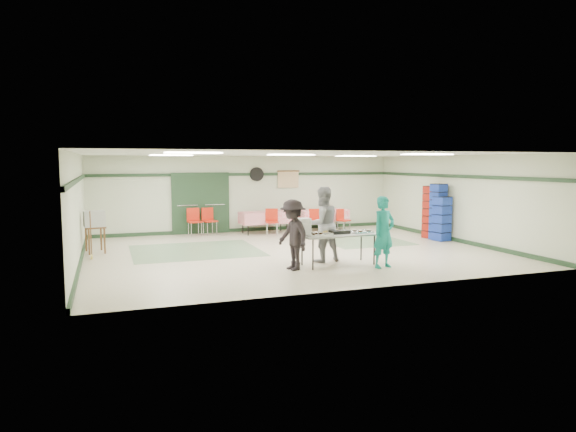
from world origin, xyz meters
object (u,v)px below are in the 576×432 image
object	(u,v)px
chair_b	(315,218)
crate_stack_red	(430,212)
volunteer_grey	(322,224)
crate_stack_blue_b	(442,219)
dining_table_a	(323,215)
volunteer_teal	(384,232)
chair_loose_a	(209,218)
chair_loose_b	(194,219)
serving_table	(338,236)
printer_table	(95,230)
crate_stack_blue_a	(438,212)
dining_table_b	(265,217)
chair_c	(342,218)
chair_d	(272,219)
office_printer	(94,219)
broom	(91,234)
chair_a	(326,218)
volunteer_dark	(293,235)

from	to	relation	value
chair_b	crate_stack_red	distance (m)	3.91
volunteer_grey	crate_stack_blue_b	xyz separation A→B (m)	(4.92, 1.87, -0.23)
dining_table_a	crate_stack_red	distance (m)	3.88
crate_stack_blue_b	volunteer_teal	bearing A→B (deg)	-141.76
volunteer_grey	chair_loose_a	world-z (taller)	volunteer_grey
dining_table_a	crate_stack_red	size ratio (longest dim) A/B	1.08
chair_loose_b	crate_stack_red	xyz separation A→B (m)	(7.19, -3.19, 0.28)
serving_table	printer_table	bearing A→B (deg)	142.78
chair_loose_a	crate_stack_blue_a	world-z (taller)	crate_stack_blue_a
dining_table_b	volunteer_grey	bearing A→B (deg)	-95.30
chair_b	crate_stack_red	size ratio (longest dim) A/B	0.50
chair_c	crate_stack_blue_b	xyz separation A→B (m)	(2.07, -2.94, 0.20)
chair_loose_b	crate_stack_blue_b	bearing A→B (deg)	-34.59
chair_d	crate_stack_red	xyz separation A→B (m)	(4.70, -2.33, 0.30)
dining_table_a	volunteer_teal	bearing A→B (deg)	-104.17
chair_d	volunteer_teal	bearing A→B (deg)	-67.46
chair_loose_a	office_printer	world-z (taller)	office_printer
chair_b	broom	world-z (taller)	broom
volunteer_grey	chair_b	world-z (taller)	volunteer_grey
chair_a	crate_stack_red	bearing A→B (deg)	-26.89
chair_loose_b	volunteer_grey	bearing A→B (deg)	-74.91
printer_table	crate_stack_blue_b	bearing A→B (deg)	-16.40
chair_a	chair_loose_b	size ratio (longest dim) A/B	0.90
office_printer	broom	bearing A→B (deg)	-103.99
printer_table	chair_b	bearing A→B (deg)	3.44
volunteer_dark	chair_b	xyz separation A→B (m)	(2.83, 5.50, -0.29)
chair_c	chair_loose_a	size ratio (longest dim) A/B	0.89
volunteer_teal	chair_loose_a	size ratio (longest dim) A/B	1.83
chair_a	crate_stack_red	xyz separation A→B (m)	(2.68, -2.32, 0.34)
office_printer	serving_table	bearing A→B (deg)	-40.65
chair_loose_b	chair_c	bearing A→B (deg)	-16.33
chair_b	dining_table_b	bearing A→B (deg)	179.30
chair_a	printer_table	distance (m)	7.77
serving_table	office_printer	xyz separation A→B (m)	(-5.58, 3.60, 0.24)
chair_c	crate_stack_red	xyz separation A→B (m)	(2.07, -2.32, 0.36)
dining_table_a	chair_c	distance (m)	0.77
crate_stack_blue_a	serving_table	bearing A→B (deg)	-151.21
chair_a	chair_loose_b	distance (m)	4.59
chair_c	chair_loose_a	world-z (taller)	chair_loose_a
dining_table_a	chair_d	distance (m)	2.20
chair_loose_a	office_printer	bearing A→B (deg)	-157.81
volunteer_grey	chair_b	xyz separation A→B (m)	(1.80, 4.82, -0.42)
chair_loose_b	printer_table	xyz separation A→B (m)	(-3.11, -2.39, 0.05)
dining_table_b	chair_b	bearing A→B (deg)	-22.82
serving_table	dining_table_b	xyz separation A→B (m)	(-0.05, 5.90, -0.15)
chair_d	office_printer	size ratio (longest dim) A/B	1.71
volunteer_dark	chair_d	world-z (taller)	volunteer_dark
volunteer_teal	chair_loose_a	distance (m)	7.47
crate_stack_blue_a	volunteer_grey	bearing A→B (deg)	-157.12
chair_b	chair_c	world-z (taller)	chair_b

